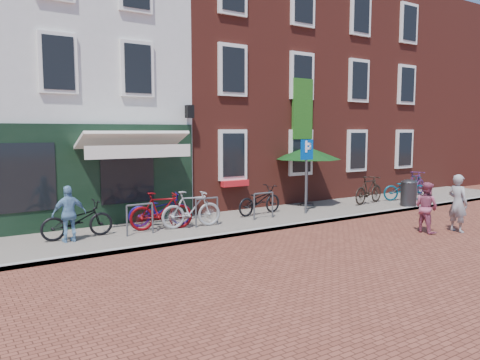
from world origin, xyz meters
TOP-DOWN VIEW (x-y plane):
  - ground at (0.00, 0.00)m, footprint 80.00×80.00m
  - sidewalk at (1.00, 1.50)m, footprint 24.00×3.00m
  - building_stucco at (-5.00, 7.00)m, footprint 8.00×8.00m
  - building_brick_mid at (2.00, 7.00)m, footprint 6.00×8.00m
  - building_brick_right at (8.00, 7.00)m, footprint 6.00×8.00m
  - filler_right at (14.50, 7.00)m, footprint 7.00×8.00m
  - litter_bin at (6.34, 0.30)m, footprint 0.56×0.56m
  - parking_sign at (2.22, 1.19)m, footprint 0.50×0.07m
  - parasol at (3.34, 2.40)m, footprint 2.40×2.40m
  - woman at (4.18, -2.90)m, footprint 0.45×0.63m
  - boy at (3.39, -2.46)m, footprint 0.57×0.71m
  - cafe_person at (-5.22, 1.41)m, footprint 0.83×0.37m
  - bicycle_0 at (-4.97, 1.69)m, footprint 1.80×0.66m
  - bicycle_1 at (-2.77, 1.49)m, footprint 1.80×0.88m
  - bicycle_2 at (-2.59, 1.96)m, footprint 1.89×1.15m
  - bicycle_3 at (-1.95, 1.28)m, footprint 1.79×0.74m
  - bicycle_4 at (0.83, 1.86)m, footprint 1.86×0.87m
  - bicycle_5 at (5.53, 1.44)m, footprint 1.79×0.76m
  - bicycle_6 at (7.36, 1.22)m, footprint 1.89×1.29m
  - bicycle_7 at (8.73, 1.77)m, footprint 1.80×0.82m

SIDE VIEW (x-z plane):
  - ground at x=0.00m, z-range 0.00..0.00m
  - sidewalk at x=1.00m, z-range 0.00..0.10m
  - bicycle_0 at x=-4.97m, z-range 0.10..1.04m
  - bicycle_2 at x=-2.59m, z-range 0.10..1.04m
  - bicycle_4 at x=0.83m, z-range 0.10..1.04m
  - bicycle_6 at x=7.36m, z-range 0.10..1.04m
  - bicycle_1 at x=-2.77m, z-range 0.10..1.14m
  - bicycle_3 at x=-1.95m, z-range 0.10..1.14m
  - bicycle_5 at x=5.53m, z-range 0.10..1.14m
  - bicycle_7 at x=8.73m, z-range 0.10..1.14m
  - litter_bin at x=6.34m, z-range 0.12..1.15m
  - boy at x=3.39m, z-range 0.00..1.41m
  - cafe_person at x=-5.22m, z-range 0.10..1.49m
  - woman at x=4.18m, z-range 0.00..1.62m
  - parking_sign at x=2.22m, z-range 0.56..2.98m
  - parasol at x=3.34m, z-range 0.98..3.21m
  - building_stucco at x=-5.00m, z-range 0.00..9.00m
  - filler_right at x=14.50m, z-range 0.00..9.00m
  - building_brick_mid at x=2.00m, z-range 0.00..10.00m
  - building_brick_right at x=8.00m, z-range 0.00..10.00m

